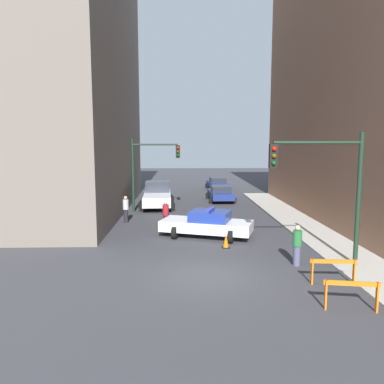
{
  "coord_description": "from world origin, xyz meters",
  "views": [
    {
      "loc": [
        -1.04,
        -13.4,
        4.9
      ],
      "look_at": [
        -0.38,
        7.48,
        2.16
      ],
      "focal_mm": 35.0,
      "sensor_mm": 36.0,
      "label": 1
    }
  ],
  "objects": [
    {
      "name": "police_car",
      "position": [
        0.37,
        5.73,
        0.72
      ],
      "size": [
        5.04,
        3.24,
        1.52
      ],
      "rotation": [
        0.0,
        0.0,
        1.25
      ],
      "color": "white",
      "rests_on": "ground_plane"
    },
    {
      "name": "sidewalk_right",
      "position": [
        6.2,
        0.0,
        0.06
      ],
      "size": [
        2.4,
        44.0,
        0.12
      ],
      "color": "#B2ADA3",
      "rests_on": "ground_plane"
    },
    {
      "name": "barrier_front",
      "position": [
        3.96,
        -3.08,
        0.62
      ],
      "size": [
        1.59,
        0.41,
        0.9
      ],
      "rotation": [
        0.0,
        0.0,
        -0.17
      ],
      "color": "orange",
      "rests_on": "ground_plane"
    },
    {
      "name": "white_truck",
      "position": [
        -2.81,
        15.19,
        0.91
      ],
      "size": [
        2.78,
        5.47,
        1.9
      ],
      "rotation": [
        0.0,
        0.0,
        0.04
      ],
      "color": "silver",
      "rests_on": "ground_plane"
    },
    {
      "name": "traffic_light_near",
      "position": [
        4.73,
        0.77,
        3.53
      ],
      "size": [
        3.64,
        0.35,
        5.2
      ],
      "color": "black",
      "rests_on": "sidewalk_right"
    },
    {
      "name": "ground_plane",
      "position": [
        0.0,
        0.0,
        0.0
      ],
      "size": [
        120.0,
        120.0,
        0.0
      ],
      "primitive_type": "plane",
      "color": "#38383D"
    },
    {
      "name": "parked_car_near",
      "position": [
        2.38,
        17.96,
        0.67
      ],
      "size": [
        2.37,
        4.36,
        1.31
      ],
      "rotation": [
        0.0,
        0.0,
        0.03
      ],
      "color": "navy",
      "rests_on": "ground_plane"
    },
    {
      "name": "parked_car_mid",
      "position": [
        2.9,
        25.73,
        0.67
      ],
      "size": [
        2.45,
        4.41,
        1.31
      ],
      "rotation": [
        0.0,
        0.0,
        0.06
      ],
      "color": "navy",
      "rests_on": "ground_plane"
    },
    {
      "name": "traffic_light_far",
      "position": [
        -3.3,
        13.21,
        3.4
      ],
      "size": [
        3.44,
        0.35,
        5.2
      ],
      "color": "black",
      "rests_on": "ground_plane"
    },
    {
      "name": "traffic_cone",
      "position": [
        1.1,
        3.7,
        0.32
      ],
      "size": [
        0.36,
        0.36,
        0.66
      ],
      "color": "black",
      "rests_on": "ground_plane"
    },
    {
      "name": "building_corner_left",
      "position": [
        -12.0,
        14.0,
        9.8
      ],
      "size": [
        14.0,
        20.0,
        19.6
      ],
      "color": "#6B6056",
      "rests_on": "ground_plane"
    },
    {
      "name": "pedestrian_sidewalk",
      "position": [
        3.63,
        1.03,
        0.86
      ],
      "size": [
        0.51,
        0.51,
        1.66
      ],
      "rotation": [
        0.0,
        0.0,
        3.88
      ],
      "color": "#474C66",
      "rests_on": "ground_plane"
    },
    {
      "name": "pedestrian_corner",
      "position": [
        -4.43,
        9.55,
        0.86
      ],
      "size": [
        0.46,
        0.46,
        1.66
      ],
      "rotation": [
        0.0,
        0.0,
        5.96
      ],
      "color": "black",
      "rests_on": "ground_plane"
    },
    {
      "name": "pedestrian_crossing",
      "position": [
        -1.88,
        7.54,
        0.86
      ],
      "size": [
        0.39,
        0.39,
        1.66
      ],
      "rotation": [
        0.0,
        0.0,
        1.47
      ],
      "color": "black",
      "rests_on": "ground_plane"
    },
    {
      "name": "barrier_mid",
      "position": [
        4.26,
        -1.03,
        0.62
      ],
      "size": [
        1.6,
        0.28,
        0.9
      ],
      "rotation": [
        0.0,
        0.0,
        -0.08
      ],
      "color": "orange",
      "rests_on": "ground_plane"
    }
  ]
}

